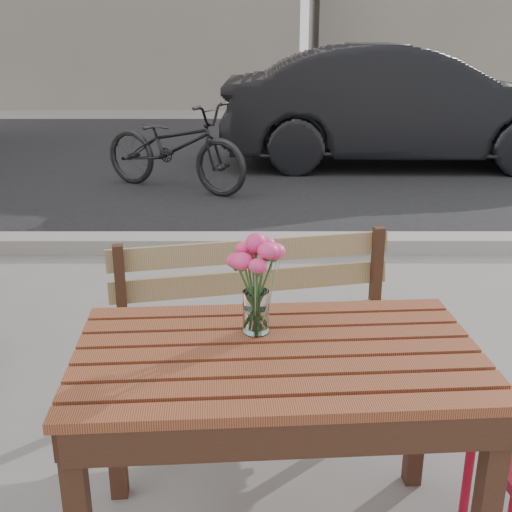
{
  "coord_description": "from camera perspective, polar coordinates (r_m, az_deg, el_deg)",
  "views": [
    {
      "loc": [
        0.06,
        -1.88,
        1.68
      ],
      "look_at": [
        0.06,
        0.03,
        1.0
      ],
      "focal_mm": 45.0,
      "sensor_mm": 36.0,
      "label": 1
    }
  ],
  "objects": [
    {
      "name": "bicycle",
      "position": [
        7.12,
        -7.27,
        9.65
      ],
      "size": [
        1.9,
        1.45,
        0.96
      ],
      "primitive_type": "imported",
      "rotation": [
        0.0,
        0.0,
        1.06
      ],
      "color": "black",
      "rests_on": "ground"
    },
    {
      "name": "street",
      "position": [
        7.14,
        -0.51,
        6.15
      ],
      "size": [
        30.0,
        8.12,
        0.12
      ],
      "color": "black",
      "rests_on": "ground"
    },
    {
      "name": "main_bench",
      "position": [
        2.93,
        0.11,
        -4.29
      ],
      "size": [
        1.37,
        0.67,
        0.82
      ],
      "rotation": [
        0.0,
        0.0,
        0.22
      ],
      "color": "olive",
      "rests_on": "ground"
    },
    {
      "name": "main_vase",
      "position": [
        1.99,
        0.0,
        -1.41
      ],
      "size": [
        0.18,
        0.18,
        0.33
      ],
      "color": "white",
      "rests_on": "main_table"
    },
    {
      "name": "main_table",
      "position": [
        2.03,
        1.92,
        -11.48
      ],
      "size": [
        1.28,
        0.8,
        0.76
      ],
      "rotation": [
        0.0,
        0.0,
        0.07
      ],
      "color": "#562216",
      "rests_on": "ground"
    },
    {
      "name": "parked_car",
      "position": [
        8.61,
        12.87,
        12.88
      ],
      "size": [
        4.61,
        1.67,
        1.51
      ],
      "primitive_type": "imported",
      "rotation": [
        0.0,
        0.0,
        1.55
      ],
      "color": "black",
      "rests_on": "ground"
    }
  ]
}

